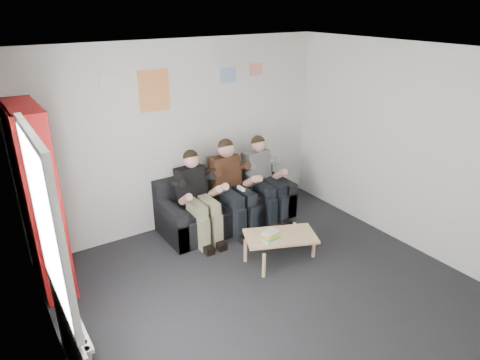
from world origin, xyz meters
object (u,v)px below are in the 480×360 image
object	(u,v)px
sofa	(226,205)
person_middle	(233,187)
person_left	(198,198)
bookshelf	(40,201)
coffee_table	(280,238)
person_right	(264,180)

from	to	relation	value
sofa	person_middle	size ratio (longest dim) A/B	1.52
sofa	person_left	bearing A→B (deg)	-161.26
bookshelf	coffee_table	size ratio (longest dim) A/B	2.40
sofa	person_right	size ratio (longest dim) A/B	1.57
bookshelf	coffee_table	bearing A→B (deg)	-24.22
bookshelf	person_middle	size ratio (longest dim) A/B	1.62
person_right	person_middle	bearing A→B (deg)	176.64
coffee_table	person_left	size ratio (longest dim) A/B	0.71
person_left	person_middle	bearing A→B (deg)	-4.95
coffee_table	person_middle	distance (m)	1.12
bookshelf	person_left	bearing A→B (deg)	-2.13
coffee_table	person_middle	size ratio (longest dim) A/B	0.68
coffee_table	person_left	bearing A→B (deg)	120.10
coffee_table	person_left	world-z (taller)	person_left
bookshelf	person_right	distance (m)	3.12
bookshelf	person_left	distance (m)	2.01
coffee_table	person_right	distance (m)	1.23
person_left	person_right	bearing A→B (deg)	-4.63
person_right	bookshelf	bearing A→B (deg)	175.62
sofa	bookshelf	world-z (taller)	bookshelf
coffee_table	person_right	world-z (taller)	person_right
bookshelf	person_middle	xyz separation A→B (m)	(2.52, -0.04, -0.43)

